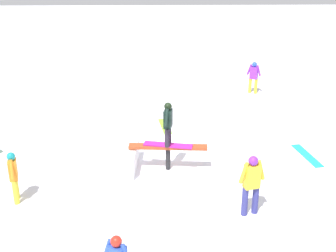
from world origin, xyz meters
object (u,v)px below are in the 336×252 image
object	(u,v)px
bystander_yellow	(252,182)
bystander_orange	(14,174)
rail_feature	(168,149)
loose_snowboard_lime	(165,126)
loose_snowboard_cyan	(307,155)
main_rider_on_rail	(168,125)
bystander_purple	(254,76)

from	to	relation	value
bystander_yellow	bystander_orange	bearing A→B (deg)	155.81
rail_feature	loose_snowboard_lime	bearing A→B (deg)	94.39
loose_snowboard_lime	loose_snowboard_cyan	bearing A→B (deg)	-127.45
main_rider_on_rail	bystander_purple	bearing A→B (deg)	72.26
bystander_orange	loose_snowboard_cyan	distance (m)	8.52
rail_feature	bystander_orange	size ratio (longest dim) A/B	1.63
bystander_yellow	loose_snowboard_cyan	bearing A→B (deg)	35.26
bystander_orange	main_rider_on_rail	bearing A→B (deg)	-80.69
main_rider_on_rail	loose_snowboard_lime	distance (m)	3.38
bystander_orange	bystander_purple	bearing A→B (deg)	-56.04
bystander_orange	bystander_purple	xyz separation A→B (m)	(7.56, 8.20, -0.02)
rail_feature	bystander_orange	bearing A→B (deg)	-153.75
bystander_purple	main_rider_on_rail	bearing A→B (deg)	-94.83
rail_feature	loose_snowboard_lime	distance (m)	3.15
rail_feature	bystander_purple	size ratio (longest dim) A/B	1.67
main_rider_on_rail	loose_snowboard_lime	world-z (taller)	main_rider_on_rail
loose_snowboard_lime	bystander_yellow	bearing A→B (deg)	-168.78
main_rider_on_rail	bystander_yellow	world-z (taller)	main_rider_on_rail
loose_snowboard_cyan	bystander_yellow	bearing A→B (deg)	-48.90
rail_feature	bystander_purple	xyz separation A→B (m)	(3.67, 6.58, 0.12)
bystander_orange	bystander_purple	size ratio (longest dim) A/B	1.03
bystander_yellow	main_rider_on_rail	bearing A→B (deg)	112.51
main_rider_on_rail	bystander_yellow	size ratio (longest dim) A/B	0.90
bystander_orange	loose_snowboard_cyan	world-z (taller)	bystander_orange
bystander_purple	bystander_yellow	distance (m)	9.06
loose_snowboard_lime	main_rider_on_rail	bearing A→B (deg)	171.88
bystander_yellow	bystander_purple	bearing A→B (deg)	61.46
rail_feature	loose_snowboard_cyan	size ratio (longest dim) A/B	1.45
bystander_yellow	loose_snowboard_lime	world-z (taller)	bystander_yellow
bystander_purple	loose_snowboard_cyan	xyz separation A→B (m)	(0.59, -5.83, -0.74)
rail_feature	loose_snowboard_lime	world-z (taller)	rail_feature
loose_snowboard_lime	rail_feature	bearing A→B (deg)	171.88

